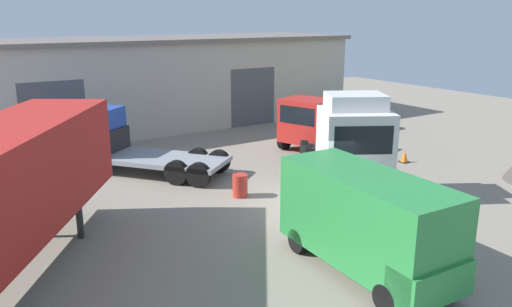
# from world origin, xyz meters

# --- Properties ---
(ground_plane) EXTENTS (60.00, 60.00, 0.00)m
(ground_plane) POSITION_xyz_m (0.00, 0.00, 0.00)
(ground_plane) COLOR gray
(warehouse_building) EXTENTS (27.56, 7.87, 5.45)m
(warehouse_building) POSITION_xyz_m (0.00, 17.68, 2.73)
(warehouse_building) COLOR #B7B2A3
(warehouse_building) RESTS_ON ground_plane
(tractor_unit_white) EXTENTS (5.43, 7.01, 3.94)m
(tractor_unit_white) POSITION_xyz_m (2.45, 1.41, 1.85)
(tractor_unit_white) COLOR silver
(tractor_unit_white) RESTS_ON ground_plane
(delivery_van_green) EXTENTS (2.23, 5.38, 2.74)m
(delivery_van_green) POSITION_xyz_m (-1.68, -3.69, 1.48)
(delivery_van_green) COLOR #28843D
(delivery_van_green) RESTS_ON ground_plane
(flatbed_truck_blue) EXTENTS (6.38, 7.13, 2.71)m
(flatbed_truck_blue) POSITION_xyz_m (-4.40, 9.31, 1.31)
(flatbed_truck_blue) COLOR #2347A3
(flatbed_truck_blue) RESTS_ON ground_plane
(flatbed_truck_red) EXTENTS (9.02, 5.20, 2.69)m
(flatbed_truck_red) POSITION_xyz_m (6.22, 7.71, 1.27)
(flatbed_truck_red) COLOR red
(flatbed_truck_red) RESTS_ON ground_plane
(oil_drum) EXTENTS (0.58, 0.58, 0.88)m
(oil_drum) POSITION_xyz_m (-1.49, 3.24, 0.44)
(oil_drum) COLOR #B22D23
(oil_drum) RESTS_ON ground_plane
(traffic_cone) EXTENTS (0.40, 0.40, 0.55)m
(traffic_cone) POSITION_xyz_m (7.48, 3.00, 0.25)
(traffic_cone) COLOR black
(traffic_cone) RESTS_ON ground_plane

